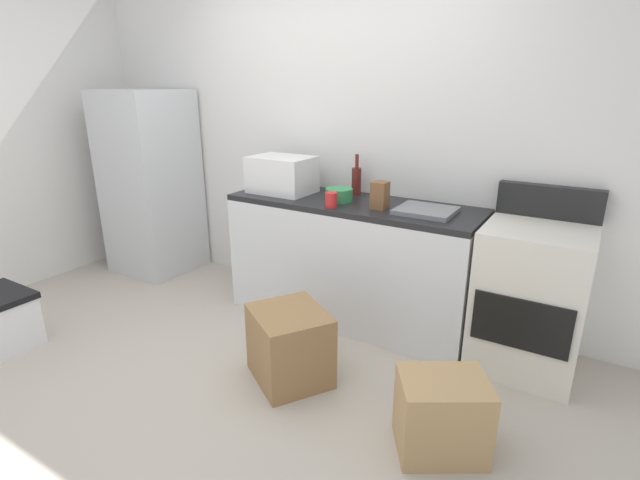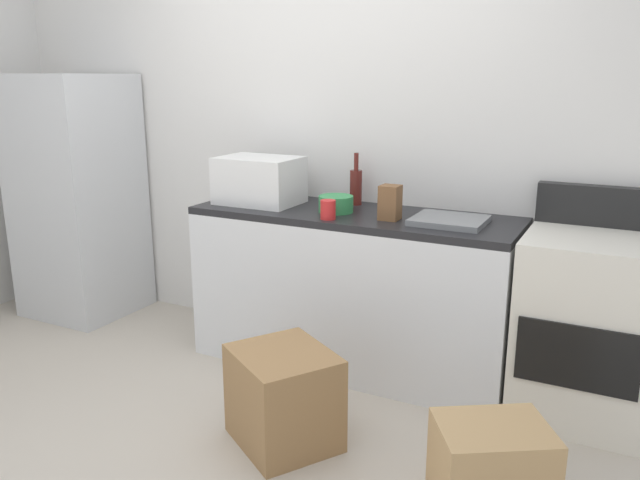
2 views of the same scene
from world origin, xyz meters
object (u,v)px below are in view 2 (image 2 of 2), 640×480
stove_oven (584,324)px  cardboard_box_medium (284,397)px  microwave (259,180)px  mixing_bowl (336,204)px  refrigerator (78,197)px  cardboard_box_large (491,473)px  wine_bottle (356,186)px  coffee_mug (328,210)px  knife_block (390,203)px

stove_oven → cardboard_box_medium: stove_oven is taller
microwave → mixing_bowl: microwave is taller
refrigerator → cardboard_box_large: bearing=-17.1°
wine_bottle → cardboard_box_medium: (0.13, -1.08, -0.79)m
stove_oven → cardboard_box_medium: size_ratio=2.45×
refrigerator → cardboard_box_medium: 2.34m
wine_bottle → mixing_bowl: (-0.01, -0.24, -0.06)m
microwave → coffee_mug: size_ratio=4.60×
wine_bottle → knife_block: size_ratio=1.67×
coffee_mug → refrigerator: bearing=175.2°
coffee_mug → knife_block: size_ratio=0.56×
cardboard_box_large → cardboard_box_medium: size_ratio=0.91×
cardboard_box_large → mixing_bowl: bearing=139.2°
cardboard_box_medium → wine_bottle: bearing=97.0°
cardboard_box_large → cardboard_box_medium: cardboard_box_medium is taller
mixing_bowl → cardboard_box_large: mixing_bowl is taller
cardboard_box_large → knife_block: bearing=130.3°
microwave → cardboard_box_large: bearing=-31.2°
stove_oven → coffee_mug: size_ratio=11.00×
stove_oven → knife_block: bearing=-174.8°
microwave → cardboard_box_medium: bearing=-53.0°
refrigerator → knife_block: bearing=-0.8°
microwave → mixing_bowl: (0.51, -0.02, -0.09)m
wine_bottle → cardboard_box_large: (1.09, -1.19, -0.82)m
refrigerator → cardboard_box_large: 3.26m
knife_block → coffee_mug: bearing=-155.2°
wine_bottle → cardboard_box_large: 1.80m
coffee_mug → knife_block: bearing=24.8°
refrigerator → stove_oven: refrigerator is taller
microwave → coffee_mug: bearing=-20.2°
wine_bottle → cardboard_box_medium: bearing=-83.0°
wine_bottle → coffee_mug: wine_bottle is taller
mixing_bowl → cardboard_box_large: 1.63m
coffee_mug → mixing_bowl: bearing=102.5°
refrigerator → mixing_bowl: bearing=0.3°
refrigerator → cardboard_box_medium: size_ratio=3.64×
refrigerator → cardboard_box_large: (3.06, -0.94, -0.62)m
mixing_bowl → knife_block: bearing=-7.3°
refrigerator → cardboard_box_large: refrigerator is taller
mixing_bowl → coffee_mug: bearing=-77.5°
stove_oven → microwave: (-1.82, -0.02, 0.57)m
microwave → cardboard_box_large: size_ratio=1.13×
cardboard_box_medium → refrigerator: bearing=158.5°
stove_oven → knife_block: 1.11m
microwave → coffee_mug: (0.55, -0.20, -0.09)m
microwave → cardboard_box_medium: (0.65, -0.87, -0.82)m
wine_bottle → cardboard_box_medium: size_ratio=0.67×
coffee_mug → cardboard_box_large: coffee_mug is taller
microwave → wine_bottle: bearing=22.4°
microwave → refrigerator: bearing=-178.7°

